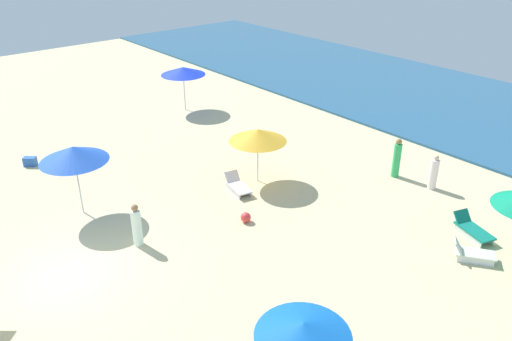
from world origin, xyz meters
TOP-DOWN VIEW (x-y plane):
  - ground_plane at (0.00, 0.00)m, footprint 60.00×60.00m
  - ocean at (0.00, 23.49)m, footprint 60.00×13.01m
  - umbrella_0 at (-1.07, 8.66)m, footprint 2.33×2.33m
  - lounge_chair_0_0 at (-0.91, 7.48)m, footprint 1.48×0.85m
  - umbrella_1 at (7.68, 2.52)m, footprint 2.13×2.13m
  - umbrella_2 at (-10.41, 11.18)m, footprint 2.46×2.46m
  - lounge_chair_3_0 at (7.50, 10.37)m, footprint 1.39×1.21m
  - lounge_chair_3_1 at (6.77, 11.70)m, footprint 1.64×1.06m
  - umbrella_4 at (-3.32, 2.07)m, footprint 2.41×2.41m
  - beachgoer_0 at (2.33, 13.38)m, footprint 0.45×0.45m
  - beachgoer_1 at (-0.13, 2.63)m, footprint 0.38×0.38m
  - beachgoer_2 at (3.94, 13.62)m, footprint 0.44×0.44m
  - cooler_box_0 at (-8.64, 1.93)m, footprint 0.58×0.60m
  - beach_ball_1 at (-4.39, 10.55)m, footprint 0.27×0.27m
  - beach_ball_2 at (1.08, 6.27)m, footprint 0.37×0.37m

SIDE VIEW (x-z plane):
  - ground_plane at x=0.00m, z-range 0.00..0.00m
  - ocean at x=0.00m, z-range 0.00..0.12m
  - beach_ball_1 at x=-4.39m, z-range 0.00..0.27m
  - beach_ball_2 at x=1.08m, z-range 0.00..0.37m
  - cooler_box_0 at x=-8.64m, z-range 0.00..0.40m
  - lounge_chair_0_0 at x=-0.91m, z-range -0.08..0.56m
  - lounge_chair_3_1 at x=6.77m, z-range -0.08..0.57m
  - lounge_chair_3_0 at x=7.50m, z-range -0.09..0.59m
  - beachgoer_2 at x=3.94m, z-range -0.05..1.42m
  - beachgoer_1 at x=-0.13m, z-range -0.05..1.49m
  - beachgoer_0 at x=2.33m, z-range -0.04..1.67m
  - umbrella_1 at x=7.68m, z-range 0.92..3.11m
  - umbrella_0 at x=-1.07m, z-range 0.90..3.21m
  - umbrella_2 at x=-10.41m, z-range 1.01..3.46m
  - umbrella_4 at x=-3.32m, z-range 1.06..3.73m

